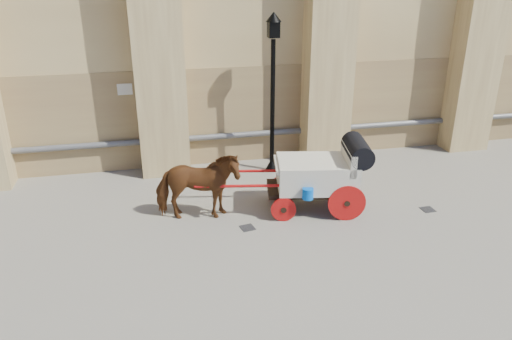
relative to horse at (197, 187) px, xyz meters
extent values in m
plane|color=#6E685B|center=(0.38, -0.39, -0.87)|extent=(90.00, 90.00, 0.00)
cube|color=#988250|center=(2.38, 3.76, 0.63)|extent=(44.00, 0.35, 3.00)
cylinder|color=#59595B|center=(2.38, 3.49, 0.03)|extent=(42.00, 0.18, 0.18)
cube|color=beige|center=(-1.62, 3.58, 1.63)|extent=(0.42, 0.04, 0.32)
imported|color=brown|center=(0.00, 0.00, 0.00)|extent=(2.16, 1.20, 1.74)
cube|color=black|center=(2.89, -0.09, -0.30)|extent=(2.42, 1.44, 0.12)
cube|color=beige|center=(2.99, -0.11, 0.11)|extent=(2.16, 1.63, 0.72)
cube|color=beige|center=(3.75, -0.26, 0.52)|extent=(0.39, 1.29, 0.57)
cube|color=beige|center=(2.13, 0.05, 0.37)|extent=(0.57, 1.18, 0.10)
cylinder|color=black|center=(3.95, -0.30, 0.73)|extent=(0.81, 1.37, 0.58)
cylinder|color=#AE0E0D|center=(3.53, -0.87, -0.41)|extent=(0.92, 0.23, 0.93)
cylinder|color=#AE0E0D|center=(3.77, 0.39, -0.41)|extent=(0.92, 0.23, 0.93)
cylinder|color=#AE0E0D|center=(2.01, -0.58, -0.56)|extent=(0.62, 0.18, 0.62)
cylinder|color=#AE0E0D|center=(2.25, 0.68, -0.56)|extent=(0.62, 0.18, 0.62)
cylinder|color=#AE0E0D|center=(1.14, -0.23, 0.01)|extent=(2.44, 0.53, 0.07)
cylinder|color=#AE0E0D|center=(1.31, 0.68, 0.01)|extent=(2.44, 0.53, 0.07)
cylinder|color=blue|center=(2.55, -0.76, -0.10)|extent=(0.27, 0.27, 0.27)
cylinder|color=black|center=(2.53, 2.64, 1.09)|extent=(0.13, 0.13, 3.91)
cone|color=black|center=(2.53, 2.64, -0.67)|extent=(0.39, 0.39, 0.39)
cube|color=black|center=(2.53, 2.64, 3.31)|extent=(0.30, 0.30, 0.46)
cone|color=black|center=(2.53, 2.64, 3.64)|extent=(0.43, 0.43, 0.26)
cube|color=black|center=(1.08, -0.74, -0.86)|extent=(0.38, 0.38, 0.01)
cube|color=black|center=(5.80, -0.81, -0.86)|extent=(0.33, 0.33, 0.01)
camera|label=1|loc=(-0.98, -11.00, 5.04)|focal=35.00mm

